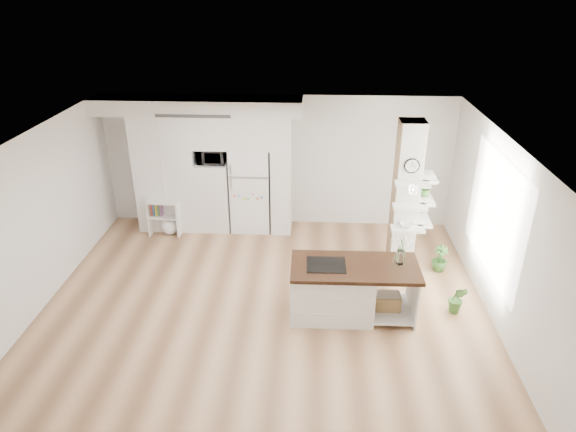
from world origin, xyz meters
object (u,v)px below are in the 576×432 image
object	(u,v)px
floor_plant_a	(458,299)
kitchen_island	(339,288)
refrigerator	(251,188)
bookshelf	(167,219)

from	to	relation	value
floor_plant_a	kitchen_island	bearing A→B (deg)	-176.57
floor_plant_a	refrigerator	bearing A→B (deg)	141.58
kitchen_island	bookshelf	world-z (taller)	kitchen_island
refrigerator	kitchen_island	bearing A→B (deg)	-59.77
bookshelf	floor_plant_a	distance (m)	5.74
bookshelf	floor_plant_a	xyz separation A→B (m)	(5.20, -2.42, -0.07)
refrigerator	kitchen_island	xyz separation A→B (m)	(1.69, -2.91, -0.42)
kitchen_island	floor_plant_a	distance (m)	1.85
kitchen_island	bookshelf	bearing A→B (deg)	142.53
floor_plant_a	bookshelf	bearing A→B (deg)	155.09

